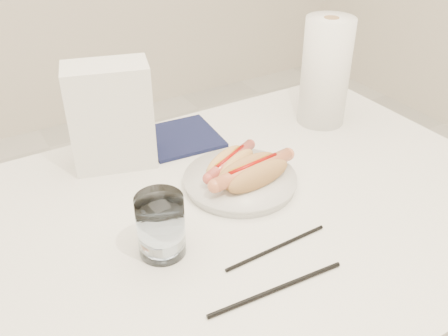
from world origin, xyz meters
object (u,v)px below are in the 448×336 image
hotdog_left (230,163)px  table (223,237)px  paper_towel_roll (325,72)px  water_glass (161,226)px  napkin_box (111,116)px  plate (240,182)px  hotdog_right (253,173)px

hotdog_left → table: bearing=-153.7°
paper_towel_roll → water_glass: bearing=-156.6°
napkin_box → paper_towel_roll: size_ratio=0.87×
table → hotdog_left: hotdog_left is taller
hotdog_left → paper_towel_roll: bearing=-7.8°
paper_towel_roll → plate: bearing=-157.1°
water_glass → napkin_box: size_ratio=0.50×
table → plate: bearing=38.4°
table → hotdog_left: bearing=52.0°
hotdog_left → hotdog_right: 0.06m
hotdog_left → paper_towel_roll: size_ratio=0.58×
table → hotdog_right: 0.14m
plate → hotdog_left: 0.04m
water_glass → paper_towel_roll: (0.54, 0.24, 0.07)m
hotdog_right → paper_towel_roll: (0.31, 0.16, 0.09)m
plate → napkin_box: napkin_box is taller
table → water_glass: bearing=-165.3°
napkin_box → paper_towel_roll: 0.51m
plate → napkin_box: bearing=130.4°
table → water_glass: 0.19m
water_glass → plate: bearing=24.1°
hotdog_left → napkin_box: napkin_box is taller
napkin_box → water_glass: bearing=-80.0°
table → paper_towel_roll: paper_towel_roll is taller
table → paper_towel_roll: 0.49m
hotdog_right → hotdog_left: bearing=99.8°
hotdog_right → paper_towel_roll: paper_towel_roll is taller
hotdog_left → water_glass: water_glass is taller
plate → hotdog_left: (-0.00, 0.03, 0.03)m
table → hotdog_right: hotdog_right is taller
water_glass → paper_towel_roll: size_ratio=0.43×
hotdog_right → plate: bearing=107.8°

